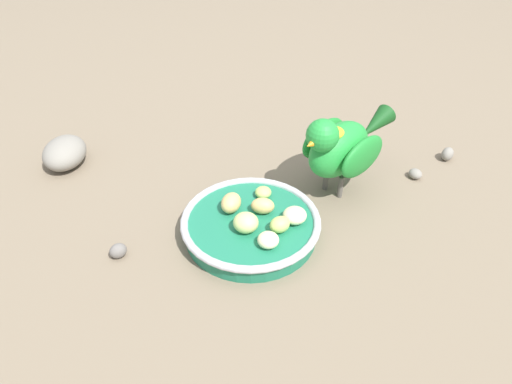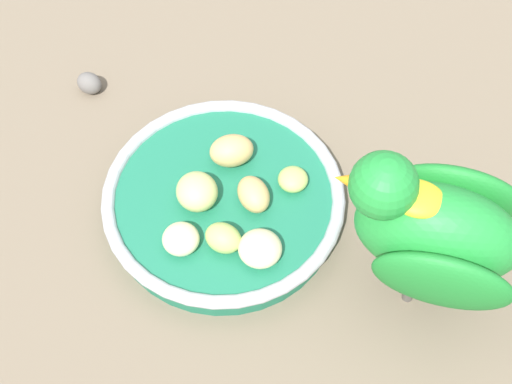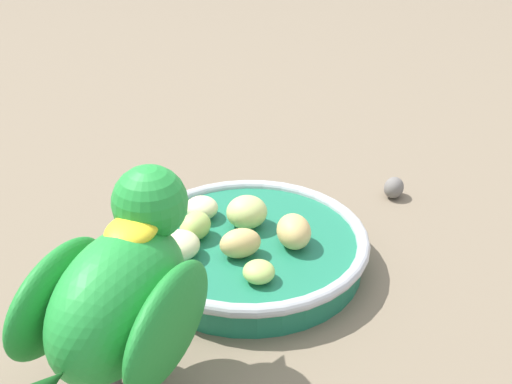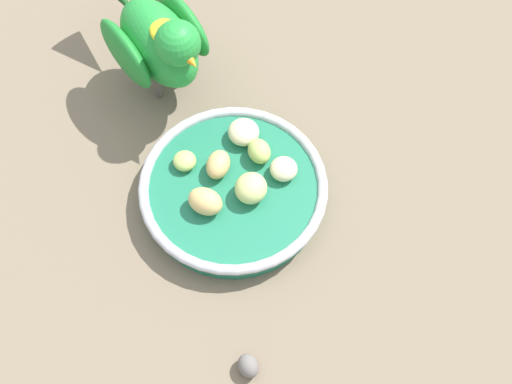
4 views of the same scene
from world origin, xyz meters
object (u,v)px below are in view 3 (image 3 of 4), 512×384
object	(u,v)px
apple_piece_2	(259,272)
apple_piece_5	(195,226)
apple_piece_0	(179,245)
apple_piece_4	(294,231)
parrot	(116,298)
feeding_bowl	(250,248)
pebble_2	(394,188)
apple_piece_3	(201,208)
apple_piece_6	(240,244)
apple_piece_1	(248,212)

from	to	relation	value
apple_piece_2	apple_piece_5	distance (m)	0.08
apple_piece_0	apple_piece_4	world-z (taller)	apple_piece_4
apple_piece_5	parrot	distance (m)	0.17
feeding_bowl	pebble_2	world-z (taller)	feeding_bowl
apple_piece_2	apple_piece_0	bearing A→B (deg)	-7.77
apple_piece_3	parrot	distance (m)	0.20
apple_piece_5	apple_piece_4	bearing A→B (deg)	-168.88
apple_piece_4	apple_piece_5	world-z (taller)	apple_piece_4
apple_piece_6	feeding_bowl	bearing A→B (deg)	-88.21
apple_piece_2	apple_piece_6	world-z (taller)	apple_piece_6
parrot	pebble_2	xyz separation A→B (m)	(-0.12, -0.33, -0.07)
apple_piece_1	apple_piece_6	distance (m)	0.05
apple_piece_0	apple_piece_5	bearing A→B (deg)	-92.52
apple_piece_6	pebble_2	xyz separation A→B (m)	(-0.10, -0.18, -0.03)
apple_piece_4	pebble_2	world-z (taller)	apple_piece_4
apple_piece_0	pebble_2	xyz separation A→B (m)	(-0.14, -0.20, -0.03)
apple_piece_0	apple_piece_6	world-z (taller)	apple_piece_6
apple_piece_3	parrot	xyz separation A→B (m)	(-0.03, 0.19, 0.05)
apple_piece_0	apple_piece_2	world-z (taller)	apple_piece_0
apple_piece_0	parrot	size ratio (longest dim) A/B	0.16
apple_piece_3	parrot	world-z (taller)	parrot
apple_piece_4	apple_piece_1	bearing A→B (deg)	-19.29
apple_piece_2	pebble_2	bearing A→B (deg)	-108.86
apple_piece_0	apple_piece_4	bearing A→B (deg)	-150.87
parrot	pebble_2	distance (m)	0.36
apple_piece_2	apple_piece_6	xyz separation A→B (m)	(0.02, -0.03, 0.00)
apple_piece_1	apple_piece_2	size ratio (longest dim) A/B	1.42
apple_piece_0	pebble_2	world-z (taller)	apple_piece_0
apple_piece_2	apple_piece_3	distance (m)	0.10
feeding_bowl	apple_piece_1	size ratio (longest dim) A/B	5.67
feeding_bowl	apple_piece_2	world-z (taller)	apple_piece_2
apple_piece_6	parrot	xyz separation A→B (m)	(0.02, 0.14, 0.05)
apple_piece_3	pebble_2	distance (m)	0.20
apple_piece_3	apple_piece_4	bearing A→B (deg)	169.73
feeding_bowl	apple_piece_3	bearing A→B (deg)	-20.25
apple_piece_4	pebble_2	size ratio (longest dim) A/B	1.55
apple_piece_5	pebble_2	distance (m)	0.22
apple_piece_2	apple_piece_6	bearing A→B (deg)	-46.18
apple_piece_6	apple_piece_1	bearing A→B (deg)	-78.73
apple_piece_0	apple_piece_1	xyz separation A→B (m)	(-0.04, -0.06, 0.00)
feeding_bowl	apple_piece_0	size ratio (longest dim) A/B	5.83
feeding_bowl	apple_piece_4	xyz separation A→B (m)	(-0.04, -0.00, 0.02)
apple_piece_4	pebble_2	bearing A→B (deg)	-111.28
apple_piece_1	apple_piece_3	distance (m)	0.04
apple_piece_3	apple_piece_5	distance (m)	0.03
pebble_2	apple_piece_1	bearing A→B (deg)	52.92
apple_piece_1	apple_piece_2	bearing A→B (deg)	115.39
apple_piece_3	parrot	bearing A→B (deg)	98.50
feeding_bowl	apple_piece_3	distance (m)	0.06
apple_piece_4	apple_piece_6	xyz separation A→B (m)	(0.04, 0.03, -0.00)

